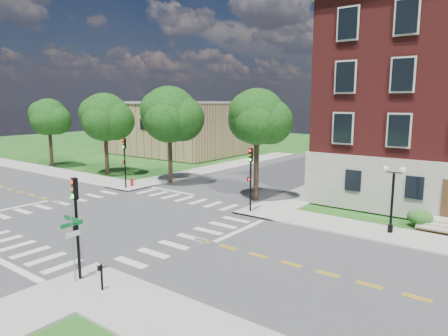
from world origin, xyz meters
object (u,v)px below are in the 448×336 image
Objects in this scene: push_button_post at (101,276)px; traffic_signal_ne at (251,171)px; street_sign_pole at (73,236)px; traffic_signal_se at (76,215)px; twin_lamp_west at (392,195)px; traffic_signal_nw at (125,156)px; fire_hydrant at (132,182)px.

traffic_signal_ne is at bearing 97.11° from push_button_post.
street_sign_pole is at bearing -89.28° from traffic_signal_ne.
traffic_signal_se is 1.13× the size of twin_lamp_west.
twin_lamp_west is at bearing 58.10° from traffic_signal_se.
traffic_signal_ne is 1.00× the size of traffic_signal_nw.
push_button_post is at bearing 7.77° from street_sign_pole.
traffic_signal_se is 20.38m from traffic_signal_nw.
traffic_signal_nw is 24.15m from twin_lamp_west.
traffic_signal_se is at bearing -46.78° from fire_hydrant.
push_button_post is (1.84, -14.72, -2.39)m from traffic_signal_ne.
traffic_signal_nw reaches higher than street_sign_pole.
twin_lamp_west is 17.84m from push_button_post.
twin_lamp_west is at bearing 59.03° from street_sign_pole.
traffic_signal_se reaches higher than street_sign_pole.
street_sign_pole is 4.13× the size of fire_hydrant.
fire_hydrant is (-14.75, 15.85, -1.84)m from street_sign_pole.
traffic_signal_se and traffic_signal_ne have the same top height.
traffic_signal_se reaches higher than push_button_post.
traffic_signal_ne is (-0.03, 14.62, 0.00)m from traffic_signal_se.
traffic_signal_ne is at bearing -3.58° from fire_hydrant.
traffic_signal_se is 2.99m from push_button_post.
street_sign_pole is at bearing -47.08° from fire_hydrant.
traffic_signal_nw is at bearing 137.77° from push_button_post.
street_sign_pole is (14.46, -14.84, -0.88)m from traffic_signal_nw.
traffic_signal_nw is 20.74m from street_sign_pole.
traffic_signal_ne reaches higher than twin_lamp_west.
push_button_post is (16.10, -14.62, -2.39)m from traffic_signal_nw.
twin_lamp_west is 24.48m from fire_hydrant.
traffic_signal_ne is 1.55× the size of street_sign_pole.
traffic_signal_nw is at bearing -73.94° from fire_hydrant.
fire_hydrant is at bearing 136.37° from push_button_post.
traffic_signal_ne reaches higher than street_sign_pole.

